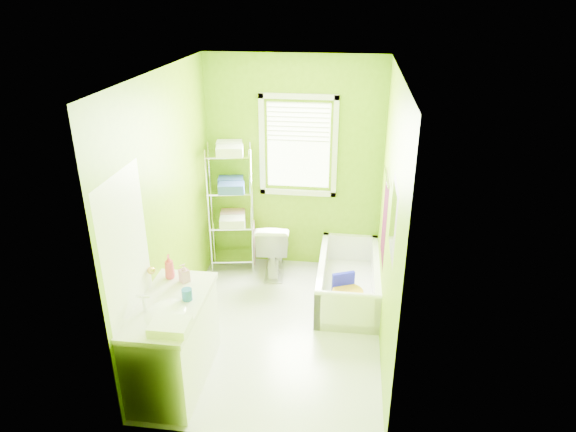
# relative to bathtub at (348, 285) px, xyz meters

# --- Properties ---
(ground) EXTENTS (2.90, 2.90, 0.00)m
(ground) POSITION_rel_bathtub_xyz_m (-0.71, -0.70, -0.15)
(ground) COLOR silver
(ground) RESTS_ON ground
(room_envelope) EXTENTS (2.14, 2.94, 2.62)m
(room_envelope) POSITION_rel_bathtub_xyz_m (-0.71, -0.70, 1.40)
(room_envelope) COLOR #6B9B07
(room_envelope) RESTS_ON ground
(window) EXTENTS (0.92, 0.05, 1.22)m
(window) POSITION_rel_bathtub_xyz_m (-0.66, 0.72, 1.46)
(window) COLOR white
(window) RESTS_ON ground
(door) EXTENTS (0.09, 0.80, 2.00)m
(door) POSITION_rel_bathtub_xyz_m (-1.75, -1.70, 0.85)
(door) COLOR white
(door) RESTS_ON ground
(right_wall_decor) EXTENTS (0.04, 1.48, 1.17)m
(right_wall_decor) POSITION_rel_bathtub_xyz_m (0.32, -0.72, 1.17)
(right_wall_decor) COLOR #3E071C
(right_wall_decor) RESTS_ON ground
(bathtub) EXTENTS (0.67, 1.44, 0.47)m
(bathtub) POSITION_rel_bathtub_xyz_m (0.00, 0.00, 0.00)
(bathtub) COLOR white
(bathtub) RESTS_ON ground
(toilet) EXTENTS (0.45, 0.73, 0.71)m
(toilet) POSITION_rel_bathtub_xyz_m (-0.92, 0.43, 0.21)
(toilet) COLOR white
(toilet) RESTS_ON ground
(vanity) EXTENTS (0.57, 1.09, 1.05)m
(vanity) POSITION_rel_bathtub_xyz_m (-1.50, -1.58, 0.29)
(vanity) COLOR white
(vanity) RESTS_ON ground
(wire_shelf_unit) EXTENTS (0.58, 0.47, 1.61)m
(wire_shelf_unit) POSITION_rel_bathtub_xyz_m (-1.43, 0.52, 0.83)
(wire_shelf_unit) COLOR silver
(wire_shelf_unit) RESTS_ON ground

